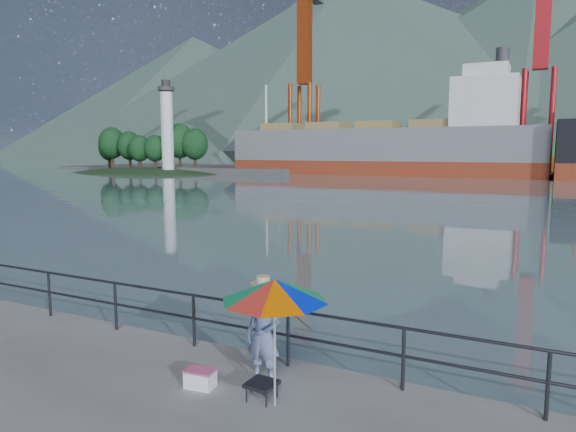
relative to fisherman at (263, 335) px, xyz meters
The scene contains 10 objects.
harbor_water 129.13m from the fisherman, 91.32° to the left, with size 500.00×280.00×0.00m, color slate.
far_dock 92.36m from the fisherman, 85.63° to the left, with size 200.00×40.00×0.40m, color #514F4C.
guardrail 3.08m from the fisherman, 165.04° to the left, with size 22.00×0.06×1.03m.
lighthouse_islet 84.19m from the fisherman, 133.48° to the left, with size 48.00×26.40×19.20m.
fisherman is the anchor object (origin of this frame).
beach_umbrella 1.17m from the fisherman, 47.57° to the right, with size 1.90×1.90×1.90m.
folding_stool 0.85m from the fisherman, 63.60° to the right, with size 0.44×0.44×0.28m.
cooler_bag 1.21m from the fisherman, 147.08° to the right, with size 0.45×0.30×0.26m, color white.
fishing_rod 1.38m from the fisherman, 97.29° to the left, with size 0.02×0.02×2.22m, color black.
bulk_carrier 75.89m from the fisherman, 104.03° to the left, with size 49.02×8.48×14.50m.
Camera 1 is at (6.82, -5.87, 3.72)m, focal length 32.00 mm.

